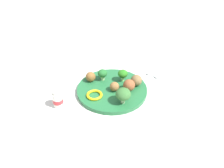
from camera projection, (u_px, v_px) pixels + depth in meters
ground_plane at (112, 91)px, 0.90m from camera, size 4.00×4.00×0.00m
plate at (112, 90)px, 0.90m from camera, size 0.28×0.28×0.02m
broccoli_floret_front_right at (123, 94)px, 0.80m from camera, size 0.06×0.06×0.06m
broccoli_floret_back_right at (123, 74)px, 0.91m from camera, size 0.04×0.04×0.05m
broccoli_floret_near_rim at (103, 73)px, 0.92m from camera, size 0.04×0.04×0.05m
meatball_center at (114, 87)px, 0.87m from camera, size 0.04×0.04×0.04m
meatball_back_right at (129, 85)px, 0.87m from camera, size 0.05×0.05×0.05m
meatball_back_left at (136, 80)px, 0.89m from camera, size 0.05×0.05×0.05m
meatball_far_rim at (91, 77)px, 0.92m from camera, size 0.04×0.04×0.04m
pepper_ring_near_rim at (94, 95)px, 0.85m from camera, size 0.07×0.07×0.01m
napkin at (162, 72)px, 1.01m from camera, size 0.17×0.13×0.01m
fork at (164, 73)px, 0.99m from camera, size 0.12×0.02×0.01m
knife at (158, 70)px, 1.02m from camera, size 0.15×0.02×0.01m
yogurt_bottle at (58, 100)px, 0.81m from camera, size 0.04×0.04×0.07m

